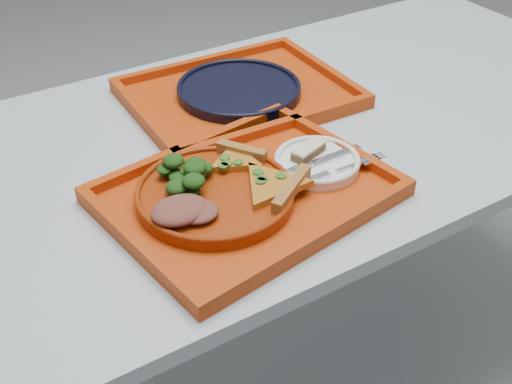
% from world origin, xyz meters
% --- Properties ---
extents(ground, '(10.00, 10.00, 0.00)m').
position_xyz_m(ground, '(0.00, 0.00, 0.00)').
color(ground, gray).
rests_on(ground, ground).
extents(table, '(1.60, 0.80, 0.75)m').
position_xyz_m(table, '(0.00, 0.00, 0.68)').
color(table, '#A0ABB3').
rests_on(table, ground).
extents(tray_main, '(0.49, 0.41, 0.01)m').
position_xyz_m(tray_main, '(-0.23, -0.17, 0.76)').
color(tray_main, '#AA3208').
rests_on(tray_main, table).
extents(tray_far, '(0.46, 0.36, 0.01)m').
position_xyz_m(tray_far, '(-0.06, 0.14, 0.76)').
color(tray_far, '#AA3208').
rests_on(tray_far, table).
extents(dinner_plate, '(0.26, 0.26, 0.02)m').
position_xyz_m(dinner_plate, '(-0.28, -0.16, 0.77)').
color(dinner_plate, maroon).
rests_on(dinner_plate, tray_main).
extents(side_plate, '(0.15, 0.15, 0.01)m').
position_xyz_m(side_plate, '(-0.08, -0.17, 0.77)').
color(side_plate, white).
rests_on(side_plate, tray_main).
extents(navy_plate, '(0.26, 0.26, 0.02)m').
position_xyz_m(navy_plate, '(-0.06, 0.14, 0.77)').
color(navy_plate, black).
rests_on(navy_plate, tray_far).
extents(pizza_slice_a, '(0.18, 0.18, 0.02)m').
position_xyz_m(pizza_slice_a, '(-0.20, -0.20, 0.79)').
color(pizza_slice_a, gold).
rests_on(pizza_slice_a, dinner_plate).
extents(pizza_slice_b, '(0.14, 0.13, 0.02)m').
position_xyz_m(pizza_slice_b, '(-0.21, -0.11, 0.79)').
color(pizza_slice_b, gold).
rests_on(pizza_slice_b, dinner_plate).
extents(salad_heap, '(0.10, 0.09, 0.05)m').
position_xyz_m(salad_heap, '(-0.32, -0.11, 0.80)').
color(salad_heap, black).
rests_on(salad_heap, dinner_plate).
extents(meat_portion, '(0.09, 0.07, 0.03)m').
position_xyz_m(meat_portion, '(-0.36, -0.19, 0.79)').
color(meat_portion, brown).
rests_on(meat_portion, dinner_plate).
extents(dessert_bar, '(0.07, 0.05, 0.02)m').
position_xyz_m(dessert_bar, '(-0.09, -0.15, 0.79)').
color(dessert_bar, '#51301B').
rests_on(dessert_bar, side_plate).
extents(knife, '(0.19, 0.02, 0.01)m').
position_xyz_m(knife, '(-0.09, -0.18, 0.78)').
color(knife, silver).
rests_on(knife, side_plate).
extents(fork, '(0.19, 0.03, 0.01)m').
position_xyz_m(fork, '(-0.08, -0.22, 0.78)').
color(fork, silver).
rests_on(fork, side_plate).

